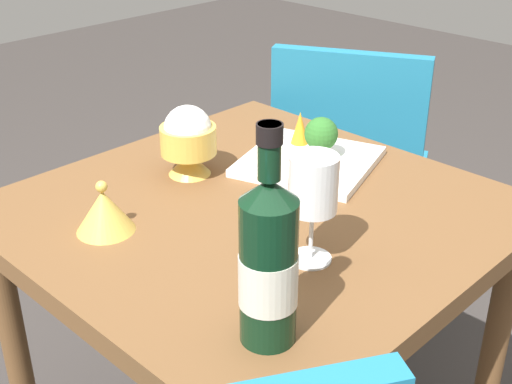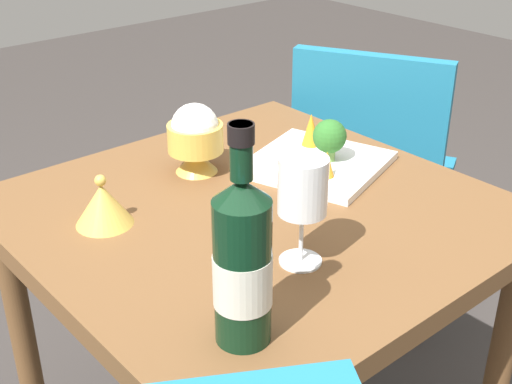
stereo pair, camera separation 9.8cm
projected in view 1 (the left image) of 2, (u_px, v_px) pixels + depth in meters
dining_table at (256, 251)px, 1.29m from camera, size 0.81×0.81×0.72m
chair_near_window at (349, 158)px, 1.91m from camera, size 0.54×0.54×0.85m
wine_bottle at (268, 262)px, 0.87m from camera, size 0.08×0.08×0.30m
wine_glass at (313, 187)px, 1.03m from camera, size 0.08×0.08×0.18m
rice_bowl at (188, 139)px, 1.34m from camera, size 0.11×0.11×0.14m
rice_bowl_lid at (104, 211)px, 1.16m from camera, size 0.10×0.10×0.09m
serving_plate at (309, 161)px, 1.40m from camera, size 0.32×0.32×0.02m
broccoli_floret at (321, 135)px, 1.38m from camera, size 0.07×0.07×0.09m
carrot_garnish_left at (322, 161)px, 1.32m from camera, size 0.03×0.03×0.05m
carrot_garnish_right at (300, 128)px, 1.45m from camera, size 0.04×0.04×0.07m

